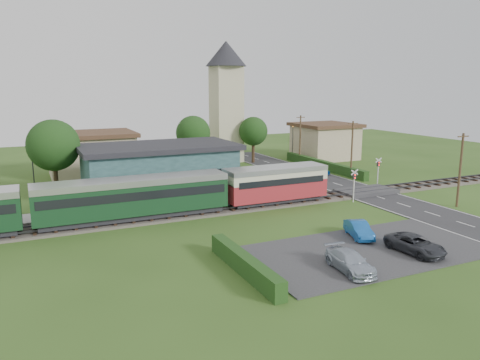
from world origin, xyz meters
name	(u,v)px	position (x,y,z in m)	size (l,w,h in m)	color
ground	(295,208)	(0.00, 0.00, 0.00)	(120.00, 120.00, 0.00)	#2D4C19
railway_track	(285,202)	(0.00, 2.00, 0.11)	(76.00, 3.20, 0.49)	#4C443D
road	(379,197)	(10.00, 0.00, 0.03)	(6.00, 70.00, 0.05)	#28282B
car_park	(367,250)	(-1.50, -12.00, 0.04)	(17.00, 9.00, 0.08)	#333335
crossing_deck	(366,191)	(10.00, 2.00, 0.23)	(6.20, 3.40, 0.45)	#333335
platform	(177,204)	(-10.00, 5.20, 0.23)	(30.00, 3.00, 0.45)	gray
equipment_hut	(88,197)	(-18.00, 5.20, 1.75)	(2.30, 2.30, 2.55)	beige
station_building	(159,169)	(-10.00, 10.99, 2.69)	(16.00, 9.00, 5.30)	#284A4A
train	(95,200)	(-17.85, 2.00, 2.18)	(43.20, 2.90, 3.40)	#232328
church_tower	(226,93)	(5.00, 28.00, 10.23)	(6.00, 6.00, 17.60)	beige
house_west	(91,153)	(-15.00, 25.00, 2.79)	(10.80, 8.80, 5.50)	tan
house_east	(325,141)	(20.00, 24.00, 2.80)	(8.80, 8.80, 5.50)	tan
hedge_carpark	(245,264)	(-11.00, -12.00, 0.60)	(0.80, 9.00, 1.20)	#193814
hedge_roadside	(323,165)	(14.20, 16.00, 0.60)	(0.80, 18.00, 1.20)	#193814
hedge_station	(149,180)	(-10.00, 15.50, 0.65)	(22.00, 0.80, 1.30)	#193814
tree_a	(53,145)	(-20.00, 14.00, 5.38)	(5.20, 5.20, 8.00)	#332316
tree_b	(193,133)	(-2.00, 23.00, 5.02)	(4.60, 4.60, 7.34)	#332316
tree_c	(253,131)	(8.00, 25.00, 4.65)	(4.20, 4.20, 6.78)	#332316
utility_pole_b	(460,169)	(14.20, -6.00, 3.63)	(1.40, 0.22, 7.00)	#473321
utility_pole_c	(352,148)	(14.20, 10.00, 3.63)	(1.40, 0.22, 7.00)	#473321
utility_pole_d	(300,138)	(14.20, 22.00, 3.63)	(1.40, 0.22, 7.00)	#473321
crossing_signal_near	(354,181)	(6.40, -0.41, 2.14)	(0.84, 0.28, 3.28)	silver
crossing_signal_far	(378,168)	(13.60, 4.39, 2.14)	(0.84, 0.28, 3.28)	silver
streetlamp_west	(32,161)	(-22.00, 20.00, 3.04)	(0.30, 0.30, 5.15)	#3F3F47
streetlamp_east	(293,138)	(16.00, 27.00, 3.04)	(0.30, 0.30, 5.15)	#3F3F47
car_on_road	(318,172)	(10.78, 12.14, 0.60)	(1.29, 3.20, 1.09)	#0C4299
car_park_blue	(359,229)	(-0.28, -9.50, 0.68)	(1.28, 3.67, 1.21)	#1755A6
car_park_silver	(350,261)	(-4.99, -14.50, 0.69)	(1.70, 4.19, 1.21)	#A8B2C2
car_park_dark	(415,244)	(1.06, -13.83, 0.68)	(2.01, 4.35, 1.21)	#2D2F35
pedestrian_near	(232,188)	(-4.26, 5.03, 1.30)	(0.62, 0.41, 1.69)	gray
pedestrian_far	(117,198)	(-15.49, 5.15, 1.43)	(0.95, 0.74, 1.96)	gray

